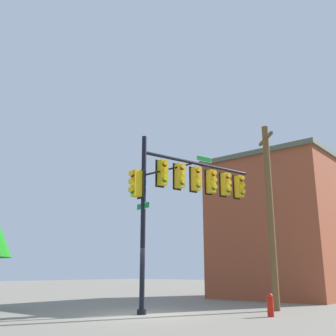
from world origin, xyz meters
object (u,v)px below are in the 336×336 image
object	(u,v)px
utility_pole	(270,211)
brick_building	(286,228)
signal_pole_assembly	(187,186)
fire_hydrant	(270,305)

from	to	relation	value
utility_pole	brick_building	xyz separation A→B (m)	(8.64, 3.11, 0.13)
signal_pole_assembly	fire_hydrant	size ratio (longest dim) A/B	8.71
fire_hydrant	signal_pole_assembly	bearing A→B (deg)	93.08
signal_pole_assembly	brick_building	bearing A→B (deg)	1.75
signal_pole_assembly	brick_building	xyz separation A→B (m)	(11.10, 0.34, -0.97)
brick_building	signal_pole_assembly	bearing A→B (deg)	-178.25
fire_hydrant	brick_building	size ratio (longest dim) A/B	0.10
signal_pole_assembly	brick_building	world-z (taller)	brick_building
fire_hydrant	utility_pole	bearing A→B (deg)	20.32
utility_pole	brick_building	size ratio (longest dim) A/B	0.94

